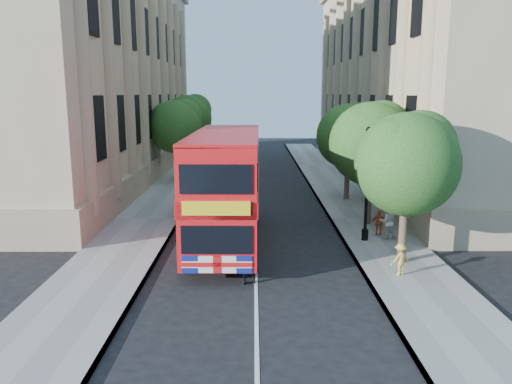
{
  "coord_description": "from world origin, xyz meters",
  "views": [
    {
      "loc": [
        -0.08,
        -15.9,
        6.71
      ],
      "look_at": [
        0.03,
        6.29,
        2.3
      ],
      "focal_mm": 35.0,
      "sensor_mm": 36.0,
      "label": 1
    }
  ],
  "objects_px": {
    "police_constable": "(248,256)",
    "box_van": "(208,187)",
    "lamp_post": "(367,189)",
    "double_decker_bus": "(227,184)",
    "woman_pedestrian": "(387,221)"
  },
  "relations": [
    {
      "from": "double_decker_bus",
      "to": "police_constable",
      "type": "distance_m",
      "value": 5.35
    },
    {
      "from": "box_van",
      "to": "police_constable",
      "type": "bearing_deg",
      "value": -78.54
    },
    {
      "from": "box_van",
      "to": "police_constable",
      "type": "xyz_separation_m",
      "value": [
        2.34,
        -10.6,
        -0.49
      ]
    },
    {
      "from": "double_decker_bus",
      "to": "box_van",
      "type": "bearing_deg",
      "value": 104.04
    },
    {
      "from": "lamp_post",
      "to": "box_van",
      "type": "bearing_deg",
      "value": 143.66
    },
    {
      "from": "woman_pedestrian",
      "to": "double_decker_bus",
      "type": "bearing_deg",
      "value": 3.12
    },
    {
      "from": "lamp_post",
      "to": "woman_pedestrian",
      "type": "relative_size",
      "value": 3.17
    },
    {
      "from": "police_constable",
      "to": "box_van",
      "type": "bearing_deg",
      "value": -98.95
    },
    {
      "from": "double_decker_bus",
      "to": "box_van",
      "type": "height_order",
      "value": "double_decker_bus"
    },
    {
      "from": "lamp_post",
      "to": "police_constable",
      "type": "bearing_deg",
      "value": -136.53
    },
    {
      "from": "lamp_post",
      "to": "woman_pedestrian",
      "type": "distance_m",
      "value": 1.91
    },
    {
      "from": "lamp_post",
      "to": "double_decker_bus",
      "type": "xyz_separation_m",
      "value": [
        -6.29,
        -0.02,
        0.21
      ]
    },
    {
      "from": "double_decker_bus",
      "to": "woman_pedestrian",
      "type": "relative_size",
      "value": 6.57
    },
    {
      "from": "double_decker_bus",
      "to": "woman_pedestrian",
      "type": "xyz_separation_m",
      "value": [
        7.35,
        0.24,
        -1.79
      ]
    },
    {
      "from": "police_constable",
      "to": "woman_pedestrian",
      "type": "relative_size",
      "value": 1.26
    }
  ]
}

